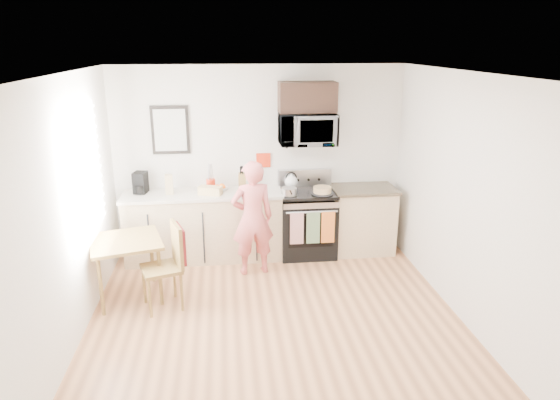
{
  "coord_description": "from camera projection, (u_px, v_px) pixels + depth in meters",
  "views": [
    {
      "loc": [
        -0.5,
        -4.5,
        2.88
      ],
      "look_at": [
        0.14,
        1.0,
        1.12
      ],
      "focal_mm": 32.0,
      "sensor_mm": 36.0,
      "label": 1
    }
  ],
  "objects": [
    {
      "name": "left_wall",
      "position": [
        61.0,
        222.0,
        4.57
      ],
      "size": [
        0.04,
        4.6,
        2.6
      ],
      "primitive_type": "cube",
      "color": "silver",
      "rests_on": "floor"
    },
    {
      "name": "cabinet_right",
      "position": [
        362.0,
        221.0,
        7.1
      ],
      "size": [
        0.84,
        0.6,
        0.9
      ],
      "primitive_type": "cube",
      "color": "tan",
      "rests_on": "floor"
    },
    {
      "name": "milk_carton",
      "position": [
        169.0,
        184.0,
        6.61
      ],
      "size": [
        0.11,
        0.11,
        0.27
      ],
      "primitive_type": "cube",
      "rotation": [
        0.0,
        0.0,
        0.06
      ],
      "color": "tan",
      "rests_on": "countertop_left"
    },
    {
      "name": "upper_cabinet",
      "position": [
        307.0,
        97.0,
        6.6
      ],
      "size": [
        0.76,
        0.35,
        0.4
      ],
      "primitive_type": "cube",
      "color": "black",
      "rests_on": "back_wall"
    },
    {
      "name": "countertop_right",
      "position": [
        364.0,
        189.0,
        6.95
      ],
      "size": [
        0.88,
        0.64,
        0.04
      ],
      "primitive_type": "cube",
      "color": "black",
      "rests_on": "cabinet_right"
    },
    {
      "name": "dining_table",
      "position": [
        126.0,
        247.0,
        5.71
      ],
      "size": [
        0.82,
        0.82,
        0.72
      ],
      "rotation": [
        0.0,
        0.0,
        0.27
      ],
      "color": "brown",
      "rests_on": "floor"
    },
    {
      "name": "person",
      "position": [
        252.0,
        218.0,
        6.31
      ],
      "size": [
        0.59,
        0.44,
        1.49
      ],
      "primitive_type": "imported",
      "rotation": [
        0.0,
        0.0,
        3.3
      ],
      "color": "#C0343E",
      "rests_on": "floor"
    },
    {
      "name": "ceiling",
      "position": [
        278.0,
        75.0,
        4.4
      ],
      "size": [
        4.0,
        4.6,
        0.04
      ],
      "primitive_type": "cube",
      "color": "white",
      "rests_on": "back_wall"
    },
    {
      "name": "back_wall",
      "position": [
        260.0,
        160.0,
        6.97
      ],
      "size": [
        4.0,
        0.04,
        2.6
      ],
      "primitive_type": "cube",
      "color": "silver",
      "rests_on": "floor"
    },
    {
      "name": "microwave",
      "position": [
        307.0,
        129.0,
        6.69
      ],
      "size": [
        0.76,
        0.51,
        0.42
      ],
      "primitive_type": "imported",
      "color": "#A9A9AD",
      "rests_on": "back_wall"
    },
    {
      "name": "range",
      "position": [
        307.0,
        224.0,
        6.99
      ],
      "size": [
        0.76,
        0.7,
        1.16
      ],
      "color": "black",
      "rests_on": "floor"
    },
    {
      "name": "chair",
      "position": [
        173.0,
        254.0,
        5.55
      ],
      "size": [
        0.55,
        0.52,
        0.97
      ],
      "rotation": [
        0.0,
        0.0,
        0.31
      ],
      "color": "brown",
      "rests_on": "floor"
    },
    {
      "name": "pot",
      "position": [
        289.0,
        192.0,
        6.63
      ],
      "size": [
        0.21,
        0.35,
        0.1
      ],
      "rotation": [
        0.0,
        0.0,
        0.0
      ],
      "color": "#A9A9AD",
      "rests_on": "range"
    },
    {
      "name": "knife_block",
      "position": [
        242.0,
        181.0,
        6.84
      ],
      "size": [
        0.11,
        0.15,
        0.22
      ],
      "primitive_type": "cube",
      "rotation": [
        0.0,
        0.0,
        -0.05
      ],
      "color": "brown",
      "rests_on": "countertop_left"
    },
    {
      "name": "front_wall",
      "position": [
        326.0,
        357.0,
        2.61
      ],
      "size": [
        4.0,
        0.04,
        2.6
      ],
      "primitive_type": "cube",
      "color": "silver",
      "rests_on": "floor"
    },
    {
      "name": "bread_bag",
      "position": [
        210.0,
        191.0,
        6.61
      ],
      "size": [
        0.33,
        0.23,
        0.11
      ],
      "primitive_type": "cube",
      "rotation": [
        0.0,
        0.0,
        -0.33
      ],
      "color": "tan",
      "rests_on": "countertop_left"
    },
    {
      "name": "countertop_left",
      "position": [
        203.0,
        194.0,
        6.71
      ],
      "size": [
        2.14,
        0.64,
        0.04
      ],
      "primitive_type": "cube",
      "color": "beige",
      "rests_on": "cabinet_left"
    },
    {
      "name": "coffee_maker",
      "position": [
        140.0,
        183.0,
        6.66
      ],
      "size": [
        0.2,
        0.26,
        0.29
      ],
      "rotation": [
        0.0,
        0.0,
        -0.21
      ],
      "color": "black",
      "rests_on": "countertop_left"
    },
    {
      "name": "utensil_crock",
      "position": [
        211.0,
        180.0,
        6.78
      ],
      "size": [
        0.12,
        0.12,
        0.37
      ],
      "color": "red",
      "rests_on": "countertop_left"
    },
    {
      "name": "wall_art",
      "position": [
        170.0,
        130.0,
        6.68
      ],
      "size": [
        0.5,
        0.04,
        0.65
      ],
      "color": "black",
      "rests_on": "back_wall"
    },
    {
      "name": "right_wall",
      "position": [
        475.0,
        206.0,
        5.01
      ],
      "size": [
        0.04,
        4.6,
        2.6
      ],
      "primitive_type": "cube",
      "color": "silver",
      "rests_on": "floor"
    },
    {
      "name": "kettle",
      "position": [
        291.0,
        181.0,
        6.96
      ],
      "size": [
        0.18,
        0.18,
        0.23
      ],
      "color": "white",
      "rests_on": "range"
    },
    {
      "name": "floor",
      "position": [
        278.0,
        332.0,
        5.18
      ],
      "size": [
        4.6,
        4.6,
        0.0
      ],
      "primitive_type": "plane",
      "color": "brown",
      "rests_on": "ground"
    },
    {
      "name": "wall_trivet",
      "position": [
        263.0,
        160.0,
        6.96
      ],
      "size": [
        0.2,
        0.02,
        0.2
      ],
      "primitive_type": "cube",
      "color": "red",
      "rests_on": "back_wall"
    },
    {
      "name": "cabinet_left",
      "position": [
        204.0,
        227.0,
        6.85
      ],
      "size": [
        2.1,
        0.6,
        0.9
      ],
      "primitive_type": "cube",
      "color": "tan",
      "rests_on": "floor"
    },
    {
      "name": "cake",
      "position": [
        322.0,
        191.0,
        6.7
      ],
      "size": [
        0.29,
        0.29,
        0.1
      ],
      "color": "black",
      "rests_on": "range"
    },
    {
      "name": "fruit_bowl",
      "position": [
        221.0,
        188.0,
        6.8
      ],
      "size": [
        0.26,
        0.26,
        0.1
      ],
      "color": "white",
      "rests_on": "countertop_left"
    },
    {
      "name": "window",
      "position": [
        85.0,
        174.0,
        5.26
      ],
      "size": [
        0.06,
        1.4,
        1.5
      ],
      "color": "silver",
      "rests_on": "left_wall"
    }
  ]
}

